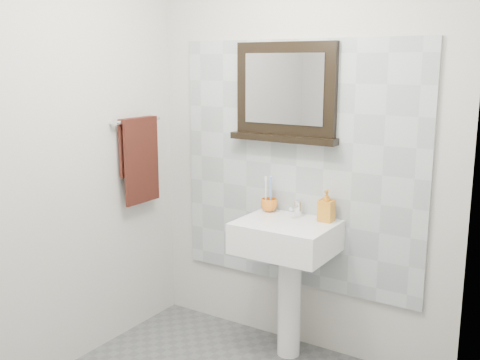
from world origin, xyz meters
name	(u,v)px	position (x,y,z in m)	size (l,w,h in m)	color
back_wall	(298,149)	(0.00, 1.10, 1.25)	(2.00, 0.01, 2.50)	beige
left_wall	(39,160)	(-1.00, 0.00, 1.25)	(0.01, 2.20, 2.50)	beige
right_wall	(413,213)	(1.00, 0.00, 1.25)	(0.01, 2.20, 2.50)	beige
splashback	(297,166)	(0.00, 1.09, 1.15)	(1.60, 0.02, 1.50)	#A2ABB0
pedestal_sink	(287,252)	(0.05, 0.87, 0.68)	(0.55, 0.44, 0.96)	white
toothbrush_cup	(269,205)	(-0.15, 1.01, 0.90)	(0.10, 0.10, 0.08)	orange
toothbrushes	(269,192)	(-0.15, 1.01, 0.98)	(0.05, 0.04, 0.21)	white
soap_dispenser	(326,206)	(0.24, 1.00, 0.95)	(0.08, 0.09, 0.19)	#CC5D18
framed_mirror	(285,95)	(-0.07, 1.06, 1.58)	(0.69, 0.11, 0.58)	black
towel_bar	(137,121)	(-0.95, 0.72, 1.40)	(0.07, 0.40, 0.03)	silver
hand_towel	(140,154)	(-0.94, 0.72, 1.19)	(0.06, 0.30, 0.55)	black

